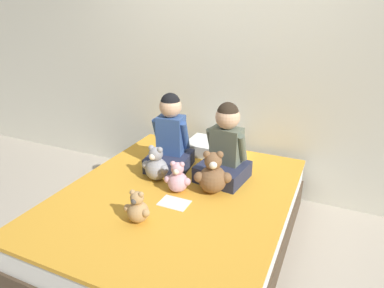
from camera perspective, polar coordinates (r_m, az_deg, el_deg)
The scene contains 11 objects.
ground_plane at distance 2.84m, azimuth -2.56°, elevation -16.03°, with size 14.00×14.00×0.00m, color #B2A899.
wall_behind_bed at distance 3.27m, azimuth 6.02°, elevation 13.35°, with size 8.00×0.06×2.50m.
bed at distance 2.70m, azimuth -2.64°, elevation -12.27°, with size 1.63×1.97×0.46m.
child_on_left at distance 2.86m, azimuth -3.64°, elevation 1.09°, with size 0.37×0.39×0.64m.
child_on_right at distance 2.68m, azimuth 5.54°, elevation -0.71°, with size 0.40×0.40×0.62m.
teddy_bear_held_by_left_child at distance 2.71m, azimuth -6.00°, elevation -3.60°, with size 0.24×0.18×0.29m.
teddy_bear_held_by_right_child at distance 2.52m, azimuth 3.48°, elevation -5.22°, with size 0.26×0.21×0.33m.
teddy_bear_between_children at distance 2.54m, azimuth -2.42°, elevation -5.85°, with size 0.20×0.15×0.24m.
teddy_bear_at_foot_of_bed at distance 2.24m, azimuth -9.06°, elevation -10.60°, with size 0.19×0.14×0.22m.
pillow_at_headboard at distance 3.19m, azimuth 3.67°, elevation -0.63°, with size 0.49×0.34×0.11m.
sign_card at distance 2.45m, azimuth -2.98°, elevation -9.78°, with size 0.21×0.15×0.00m.
Camera 1 is at (1.03, -1.96, 1.77)m, focal length 32.00 mm.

